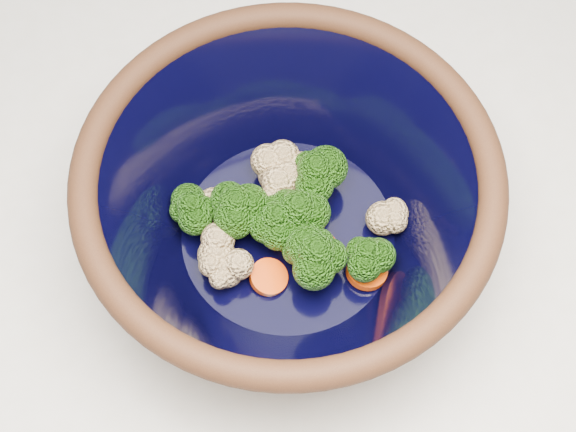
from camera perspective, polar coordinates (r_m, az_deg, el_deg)
ground at (r=1.54m, az=-1.49°, el=-14.06°), size 3.00×3.00×0.00m
counter at (r=1.10m, az=-2.04°, el=-8.94°), size 1.20×1.20×0.90m
mixing_bowl at (r=0.59m, az=-0.00°, el=0.55°), size 0.36×0.36×0.13m
vegetable_pile at (r=0.61m, az=-0.03°, el=-0.13°), size 0.17×0.12×0.05m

